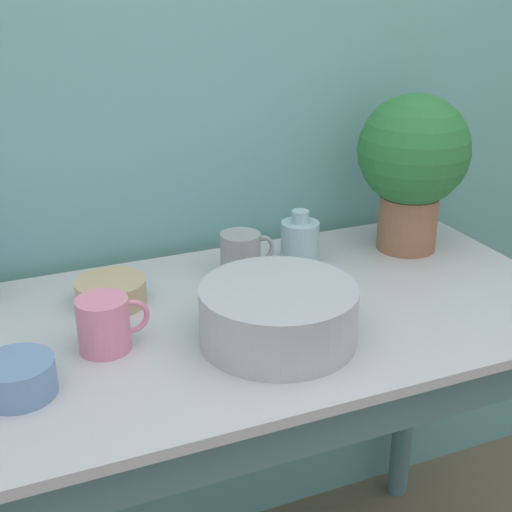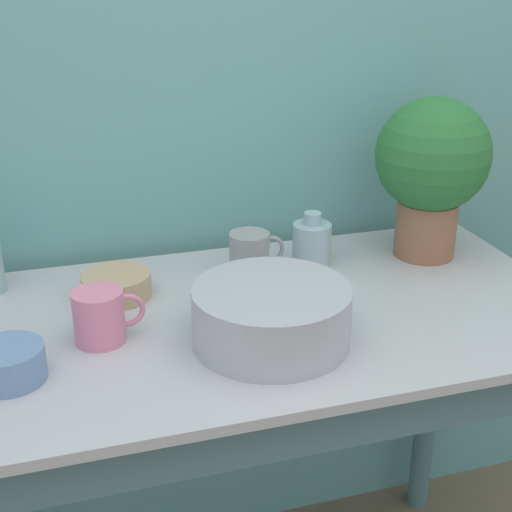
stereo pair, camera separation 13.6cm
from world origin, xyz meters
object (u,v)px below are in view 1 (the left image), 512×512
mug_pink (105,324)px  bowl_small_blue (18,378)px  bottle_short (300,241)px  mug_grey (241,254)px  potted_plant (413,160)px  bowl_small_tan (111,292)px  bowl_wash_large (278,314)px

mug_pink → bowl_small_blue: bearing=-151.2°
bottle_short → mug_pink: bearing=-156.3°
mug_grey → mug_pink: 0.40m
potted_plant → bowl_small_blue: 0.98m
mug_grey → bowl_small_blue: size_ratio=1.03×
bottle_short → mug_pink: size_ratio=0.96×
bottle_short → bowl_small_tan: bottle_short is taller
bowl_small_blue → mug_grey: bearing=30.3°
bowl_small_blue → mug_pink: bearing=28.8°
bowl_wash_large → bottle_short: 0.36m
bowl_wash_large → bowl_small_tan: bearing=132.7°
bottle_short → bowl_small_blue: size_ratio=1.03×
mug_grey → bowl_small_blue: mug_grey is taller
mug_grey → mug_pink: bearing=-149.0°
mug_pink → bowl_small_blue: (-0.16, -0.09, -0.02)m
mug_grey → bowl_small_blue: (-0.50, -0.29, -0.02)m
mug_grey → bowl_wash_large: bearing=-99.2°
potted_plant → bottle_short: size_ratio=2.95×
bottle_short → mug_grey: size_ratio=1.00×
bowl_wash_large → bottle_short: size_ratio=2.30×
potted_plant → mug_grey: 0.45m
bowl_wash_large → mug_pink: 0.31m
bowl_small_tan → bowl_small_blue: 0.33m
bottle_short → bowl_small_tan: size_ratio=0.88×
mug_pink → bowl_small_tan: mug_pink is taller
bowl_small_tan → bowl_wash_large: bearing=-47.3°
mug_pink → bowl_wash_large: bearing=-17.5°
bottle_short → bowl_small_tan: bearing=-174.9°
bowl_wash_large → bottle_short: bearing=57.7°
bottle_short → bowl_small_tan: 0.44m
potted_plant → mug_pink: 0.80m
bowl_wash_large → bottle_short: bottle_short is taller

